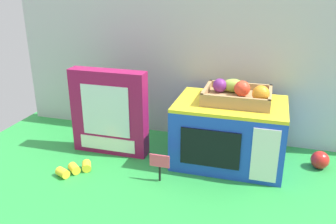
{
  "coord_description": "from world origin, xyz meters",
  "views": [
    {
      "loc": [
        0.29,
        -1.2,
        0.67
      ],
      "look_at": [
        -0.06,
        0.01,
        0.18
      ],
      "focal_mm": 38.43,
      "sensor_mm": 36.0,
      "label": 1
    }
  ],
  "objects": [
    {
      "name": "display_back_panel",
      "position": [
        0.0,
        0.24,
        0.36
      ],
      "size": [
        1.61,
        0.03,
        0.72
      ],
      "primitive_type": "cube",
      "color": "#B7BABF",
      "rests_on": "ground"
    },
    {
      "name": "price_sign",
      "position": [
        -0.04,
        -0.18,
        0.07
      ],
      "size": [
        0.07,
        0.01,
        0.1
      ],
      "color": "black",
      "rests_on": "ground"
    },
    {
      "name": "food_groups_crate",
      "position": [
        0.19,
        0.05,
        0.26
      ],
      "size": [
        0.24,
        0.19,
        0.08
      ],
      "color": "#A37F51",
      "rests_on": "toy_microwave"
    },
    {
      "name": "ground_plane",
      "position": [
        0.0,
        0.0,
        0.0
      ],
      "size": [
        1.7,
        1.7,
        0.0
      ],
      "primitive_type": "plane",
      "color": "green",
      "rests_on": "ground"
    },
    {
      "name": "loose_toy_apple",
      "position": [
        0.5,
        0.07,
        0.03
      ],
      "size": [
        0.07,
        0.07,
        0.07
      ],
      "primitive_type": "sphere",
      "color": "red",
      "rests_on": "ground"
    },
    {
      "name": "cookie_set_box",
      "position": [
        -0.29,
        -0.02,
        0.17
      ],
      "size": [
        0.3,
        0.07,
        0.33
      ],
      "color": "#99144C",
      "rests_on": "ground"
    },
    {
      "name": "toy_microwave",
      "position": [
        0.17,
        0.03,
        0.12
      ],
      "size": [
        0.39,
        0.28,
        0.24
      ],
      "color": "blue",
      "rests_on": "ground"
    },
    {
      "name": "loose_toy_banana",
      "position": [
        -0.34,
        -0.21,
        0.02
      ],
      "size": [
        0.11,
        0.12,
        0.03
      ],
      "color": "yellow",
      "rests_on": "ground"
    }
  ]
}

